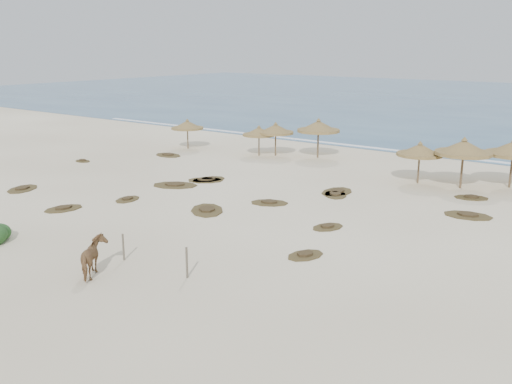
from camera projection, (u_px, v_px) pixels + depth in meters
ground at (164, 226)px, 27.55m from camera, size 160.00×160.00×0.00m
foam_line at (388, 150)px, 47.73m from camera, size 70.00×0.60×0.01m
palapa_0 at (187, 125)px, 47.84m from camera, size 3.22×3.22×2.54m
palapa_1 at (259, 132)px, 44.80m from camera, size 2.73×2.73×2.42m
palapa_2 at (276, 129)px, 44.71m from camera, size 3.62×3.62×2.69m
palapa_3 at (318, 127)px, 43.82m from camera, size 4.16×4.16×3.10m
palapa_4 at (420, 150)px, 35.71m from camera, size 3.43×3.43×2.70m
palapa_5 at (464, 148)px, 34.31m from camera, size 4.37×4.37×3.19m
horse at (94, 258)px, 21.48m from camera, size 1.72×1.85×1.47m
fence_post_near at (123, 247)px, 23.10m from camera, size 0.09×0.09×1.12m
fence_post_far at (187, 263)px, 21.32m from camera, size 0.10×0.10×1.21m
scrub_0 at (23, 189)px, 34.58m from camera, size 2.35×2.70×0.16m
scrub_1 at (175, 185)px, 35.52m from camera, size 3.37×2.96×0.16m
scrub_2 at (127, 199)px, 32.24m from camera, size 1.42×1.87×0.16m
scrub_3 at (269, 203)px, 31.54m from camera, size 2.49×2.17×0.16m
scrub_4 at (328, 227)px, 27.33m from camera, size 1.58×1.95×0.16m
scrub_5 at (468, 215)px, 29.18m from camera, size 2.67×1.98×0.16m
scrub_6 at (168, 155)px, 45.20m from camera, size 2.57×1.83×0.16m
scrub_7 at (335, 195)px, 33.22m from camera, size 2.16×2.33×0.16m
scrub_8 at (83, 161)px, 42.91m from camera, size 1.42×0.97×0.16m
scrub_9 at (207, 210)px, 30.13m from camera, size 3.04×3.06×0.16m
scrub_10 at (471, 197)px, 32.59m from camera, size 2.22×1.85×0.16m
scrub_11 at (63, 208)px, 30.41m from camera, size 1.72×2.28×0.16m
scrub_12 at (305, 255)px, 23.66m from camera, size 1.57×1.97×0.16m
scrub_13 at (205, 180)px, 36.82m from camera, size 2.75×2.51×0.16m
scrub_14 at (337, 192)px, 33.88m from camera, size 1.78×2.59×0.16m
scrub_15 at (209, 179)px, 36.98m from camera, size 2.03×2.65×0.16m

